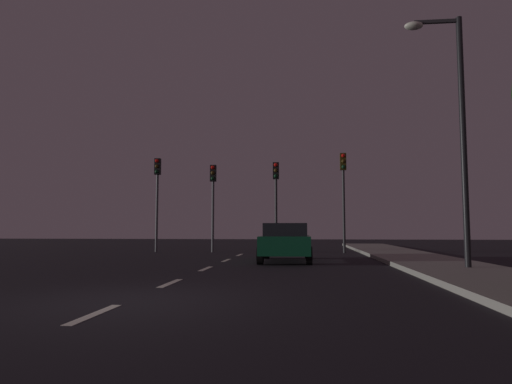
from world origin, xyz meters
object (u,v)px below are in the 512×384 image
Objects in this scene: traffic_signal_center_right at (276,189)px; traffic_signal_far_left at (157,186)px; street_lamp_right at (454,118)px; car_stopped_ahead at (286,242)px; traffic_signal_far_right at (343,183)px; traffic_signal_center_left at (213,191)px.

traffic_signal_far_left is at bearing 179.99° from traffic_signal_center_right.
traffic_signal_far_left is 0.67× the size of street_lamp_right.
traffic_signal_far_left is at bearing 140.65° from street_lamp_right.
traffic_signal_far_left is 1.19× the size of car_stopped_ahead.
traffic_signal_center_right is at bearing -0.01° from traffic_signal_far_left.
traffic_signal_center_right is at bearing -179.99° from traffic_signal_far_right.
street_lamp_right is (5.17, -3.77, 3.78)m from car_stopped_ahead.
traffic_signal_far_right is at bearing 0.01° from traffic_signal_center_left.
traffic_signal_center_right is 0.92× the size of traffic_signal_far_right.
traffic_signal_far_left reaches higher than car_stopped_ahead.
traffic_signal_center_right is 1.12× the size of car_stopped_ahead.
street_lamp_right is (5.93, -10.23, 1.16)m from traffic_signal_center_right.
traffic_signal_far_left is 0.98× the size of traffic_signal_far_right.
street_lamp_right reaches higher than traffic_signal_center_right.
traffic_signal_far_left is at bearing 179.98° from traffic_signal_center_left.
traffic_signal_center_right reaches higher than car_stopped_ahead.
traffic_signal_far_right is (3.56, 0.00, 0.28)m from traffic_signal_center_right.
car_stopped_ahead is at bearing -57.07° from traffic_signal_center_left.
traffic_signal_far_right reaches higher than traffic_signal_far_left.
traffic_signal_center_right is at bearing 0.00° from traffic_signal_center_left.
traffic_signal_far_right is at bearing 103.01° from street_lamp_right.
traffic_signal_center_left is 7.00m from traffic_signal_far_right.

